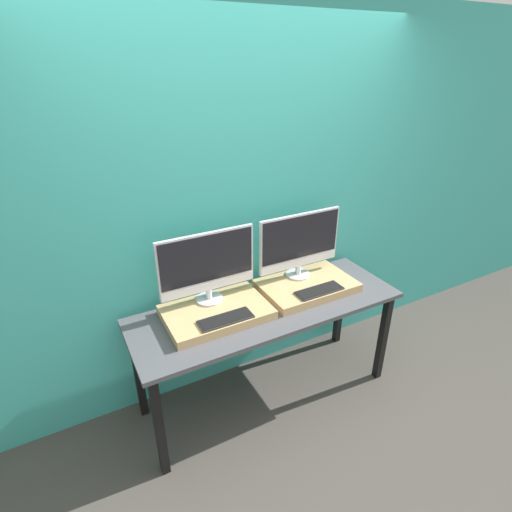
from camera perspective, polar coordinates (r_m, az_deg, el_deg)
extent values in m
plane|color=#423D38|center=(2.96, 4.77, -22.69)|extent=(12.00, 12.00, 0.00)
cube|color=teal|center=(2.70, -2.16, 6.27)|extent=(8.00, 0.04, 2.60)
cube|color=#47474C|center=(2.65, 1.74, -7.39)|extent=(1.81, 0.62, 0.03)
cube|color=black|center=(2.50, -13.66, -22.67)|extent=(0.05, 0.05, 0.74)
cube|color=black|center=(3.16, 17.66, -11.04)|extent=(0.05, 0.05, 0.74)
cube|color=black|center=(2.86, -16.53, -15.57)|extent=(0.05, 0.05, 0.74)
cube|color=black|center=(3.45, 11.85, -6.80)|extent=(0.05, 0.05, 0.74)
cube|color=tan|center=(2.54, -5.66, -7.99)|extent=(0.65, 0.42, 0.06)
cylinder|color=silver|center=(2.61, -6.69, -6.09)|extent=(0.18, 0.18, 0.01)
cylinder|color=silver|center=(2.59, -6.73, -5.38)|extent=(0.04, 0.04, 0.06)
cube|color=silver|center=(2.48, -7.01, -0.89)|extent=(0.63, 0.02, 0.39)
cube|color=black|center=(2.45, -6.92, -0.40)|extent=(0.60, 0.00, 0.31)
cube|color=silver|center=(2.55, -6.68, -4.33)|extent=(0.62, 0.00, 0.06)
cube|color=#2D2D2D|center=(2.41, -4.35, -9.00)|extent=(0.33, 0.12, 0.01)
cube|color=black|center=(2.41, -4.36, -8.85)|extent=(0.32, 0.11, 0.00)
cube|color=tan|center=(2.82, 7.26, -4.22)|extent=(0.65, 0.42, 0.06)
cylinder|color=silver|center=(2.89, 6.01, -2.61)|extent=(0.18, 0.18, 0.01)
cylinder|color=silver|center=(2.87, 6.05, -1.94)|extent=(0.04, 0.04, 0.06)
cube|color=silver|center=(2.77, 6.27, 2.22)|extent=(0.63, 0.02, 0.39)
cube|color=black|center=(2.75, 6.46, 2.68)|extent=(0.60, 0.00, 0.31)
cube|color=silver|center=(2.83, 6.27, -0.95)|extent=(0.62, 0.00, 0.06)
cube|color=#2D2D2D|center=(2.71, 9.02, -4.91)|extent=(0.33, 0.12, 0.01)
cube|color=black|center=(2.71, 9.03, -4.78)|extent=(0.32, 0.11, 0.00)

